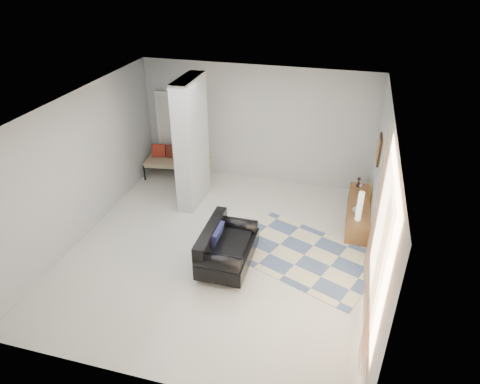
# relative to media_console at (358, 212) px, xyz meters

# --- Properties ---
(floor) EXTENTS (6.00, 6.00, 0.00)m
(floor) POSITION_rel_media_console_xyz_m (-2.52, -1.70, -0.20)
(floor) COLOR silver
(floor) RESTS_ON ground
(ceiling) EXTENTS (6.00, 6.00, 0.00)m
(ceiling) POSITION_rel_media_console_xyz_m (-2.52, -1.70, 2.60)
(ceiling) COLOR white
(ceiling) RESTS_ON wall_back
(wall_back) EXTENTS (6.00, 0.00, 6.00)m
(wall_back) POSITION_rel_media_console_xyz_m (-2.52, 1.30, 1.20)
(wall_back) COLOR #B7BABB
(wall_back) RESTS_ON ground
(wall_front) EXTENTS (6.00, 0.00, 6.00)m
(wall_front) POSITION_rel_media_console_xyz_m (-2.52, -4.70, 1.20)
(wall_front) COLOR #B7BABB
(wall_front) RESTS_ON ground
(wall_left) EXTENTS (0.00, 6.00, 6.00)m
(wall_left) POSITION_rel_media_console_xyz_m (-5.27, -1.70, 1.20)
(wall_left) COLOR #B7BABB
(wall_left) RESTS_ON ground
(wall_right) EXTENTS (0.00, 6.00, 6.00)m
(wall_right) POSITION_rel_media_console_xyz_m (0.23, -1.70, 1.20)
(wall_right) COLOR #B7BABB
(wall_right) RESTS_ON ground
(partition_column) EXTENTS (0.35, 1.20, 2.80)m
(partition_column) POSITION_rel_media_console_xyz_m (-3.62, -0.10, 1.20)
(partition_column) COLOR silver
(partition_column) RESTS_ON floor
(hallway_door) EXTENTS (0.85, 0.06, 2.04)m
(hallway_door) POSITION_rel_media_console_xyz_m (-4.62, 1.26, 0.82)
(hallway_door) COLOR white
(hallway_door) RESTS_ON floor
(curtain) EXTENTS (0.00, 2.55, 2.55)m
(curtain) POSITION_rel_media_console_xyz_m (0.15, -2.85, 1.25)
(curtain) COLOR orange
(curtain) RESTS_ON wall_right
(wall_art) EXTENTS (0.04, 0.45, 0.55)m
(wall_art) POSITION_rel_media_console_xyz_m (0.20, -0.00, 1.45)
(wall_art) COLOR #39240F
(wall_art) RESTS_ON wall_right
(media_console) EXTENTS (0.45, 1.88, 0.80)m
(media_console) POSITION_rel_media_console_xyz_m (0.00, 0.00, 0.00)
(media_console) COLOR brown
(media_console) RESTS_ON floor
(loveseat) EXTENTS (0.84, 1.43, 0.76)m
(loveseat) POSITION_rel_media_console_xyz_m (-2.29, -2.10, 0.16)
(loveseat) COLOR silver
(loveseat) RESTS_ON floor
(daybed) EXTENTS (1.67, 0.90, 0.77)m
(daybed) POSITION_rel_media_console_xyz_m (-4.45, 0.92, 0.22)
(daybed) COLOR black
(daybed) RESTS_ON floor
(area_rug) EXTENTS (3.08, 2.60, 0.01)m
(area_rug) POSITION_rel_media_console_xyz_m (-0.92, -1.50, -0.20)
(area_rug) COLOR beige
(area_rug) RESTS_ON floor
(cylinder_lamp) EXTENTS (0.11, 0.11, 0.61)m
(cylinder_lamp) POSITION_rel_media_console_xyz_m (-0.02, -0.62, 0.50)
(cylinder_lamp) COLOR white
(cylinder_lamp) RESTS_ON media_console
(bronze_figurine) EXTENTS (0.12, 0.12, 0.23)m
(bronze_figurine) POSITION_rel_media_console_xyz_m (-0.05, 0.76, 0.31)
(bronze_figurine) COLOR black
(bronze_figurine) RESTS_ON media_console
(vase) EXTENTS (0.20, 0.20, 0.18)m
(vase) POSITION_rel_media_console_xyz_m (-0.05, -0.36, 0.28)
(vase) COLOR silver
(vase) RESTS_ON media_console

